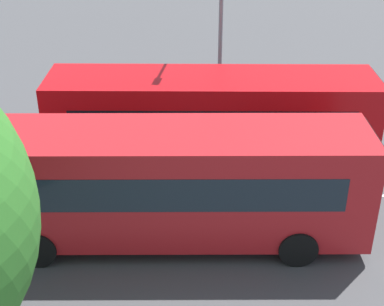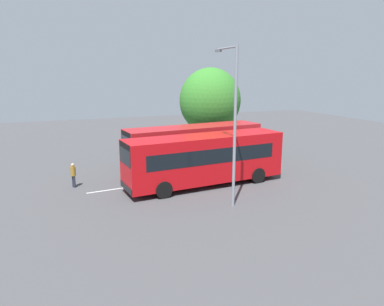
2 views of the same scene
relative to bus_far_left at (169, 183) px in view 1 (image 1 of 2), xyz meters
The scene contains 4 objects.
ground_plane 2.93m from the bus_far_left, 74.01° to the left, with size 73.17×73.17×0.00m, color #424244.
bus_far_left is the anchor object (origin of this frame).
bus_center_left 4.20m from the bus_far_left, 77.83° to the left, with size 10.78×3.34×3.29m.
lane_stripe_outer_left 2.93m from the bus_far_left, 74.01° to the left, with size 15.36×0.12×0.01m, color silver.
Camera 1 is at (1.18, -14.81, 9.62)m, focal length 52.30 mm.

